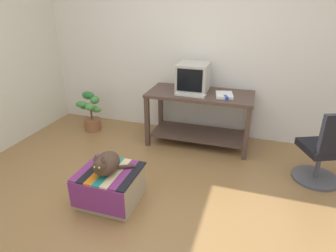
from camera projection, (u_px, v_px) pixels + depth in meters
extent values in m
plane|color=olive|center=(148.00, 210.00, 2.91)|extent=(14.00, 14.00, 0.00)
cube|color=silver|center=(198.00, 46.00, 4.17)|extent=(8.00, 0.10, 2.60)
cube|color=#4C382D|center=(147.00, 122.00, 4.04)|extent=(0.06, 0.06, 0.72)
cube|color=#4C382D|center=(247.00, 134.00, 3.68)|extent=(0.06, 0.06, 0.72)
cube|color=#4C382D|center=(249.00, 118.00, 4.19)|extent=(0.06, 0.06, 0.72)
cube|color=#4C382D|center=(161.00, 108.00, 4.55)|extent=(0.06, 0.06, 0.72)
cube|color=#4C382D|center=(198.00, 134.00, 4.20)|extent=(1.32, 0.58, 0.02)
cube|color=#4C382D|center=(200.00, 94.00, 3.96)|extent=(1.43, 0.68, 0.04)
cube|color=#BCB7A8|center=(193.00, 90.00, 4.05)|extent=(0.29, 0.31, 0.02)
cube|color=#BCB7A8|center=(193.00, 77.00, 3.97)|extent=(0.41, 0.44, 0.38)
cube|color=black|center=(190.00, 81.00, 3.77)|extent=(0.34, 0.02, 0.30)
cube|color=beige|center=(191.00, 95.00, 3.84)|extent=(0.41, 0.17, 0.02)
cube|color=white|center=(224.00, 95.00, 3.81)|extent=(0.26, 0.31, 0.03)
cube|color=tan|center=(111.00, 187.00, 2.97)|extent=(0.56, 0.50, 0.35)
cube|color=#7A2D6B|center=(96.00, 200.00, 2.72)|extent=(0.59, 0.01, 0.28)
cube|color=#7A2D6B|center=(87.00, 167.00, 2.97)|extent=(0.08, 0.54, 0.02)
cube|color=black|center=(94.00, 169.00, 2.94)|extent=(0.08, 0.54, 0.02)
cube|color=orange|center=(102.00, 170.00, 2.92)|extent=(0.08, 0.54, 0.02)
cube|color=#1E897A|center=(109.00, 171.00, 2.90)|extent=(0.08, 0.54, 0.02)
cube|color=beige|center=(117.00, 173.00, 2.87)|extent=(0.08, 0.54, 0.02)
cube|color=#7A2D6B|center=(124.00, 174.00, 2.85)|extent=(0.08, 0.54, 0.02)
cube|color=black|center=(132.00, 176.00, 2.82)|extent=(0.08, 0.54, 0.02)
ellipsoid|color=#473323|center=(107.00, 163.00, 2.82)|extent=(0.25, 0.35, 0.21)
sphere|color=#473323|center=(100.00, 165.00, 2.69)|extent=(0.13, 0.13, 0.13)
cylinder|color=#473323|center=(121.00, 167.00, 2.92)|extent=(0.26, 0.16, 0.04)
cone|color=#473323|center=(96.00, 157.00, 2.67)|extent=(0.05, 0.05, 0.06)
cone|color=#473323|center=(103.00, 158.00, 2.65)|extent=(0.05, 0.05, 0.06)
sphere|color=#C6D151|center=(95.00, 167.00, 2.64)|extent=(0.02, 0.02, 0.02)
sphere|color=#C6D151|center=(99.00, 168.00, 2.63)|extent=(0.02, 0.02, 0.02)
cylinder|color=brown|center=(93.00, 124.00, 4.63)|extent=(0.26, 0.26, 0.18)
cylinder|color=brown|center=(91.00, 114.00, 4.57)|extent=(0.03, 0.03, 0.16)
ellipsoid|color=#4C8E42|center=(96.00, 109.00, 4.49)|extent=(0.18, 0.09, 0.10)
ellipsoid|color=#4C8E42|center=(95.00, 100.00, 4.55)|extent=(0.14, 0.16, 0.13)
ellipsoid|color=#2D7033|center=(88.00, 95.00, 4.56)|extent=(0.21, 0.11, 0.13)
ellipsoid|color=#38843D|center=(85.00, 106.00, 4.53)|extent=(0.18, 0.15, 0.09)
ellipsoid|color=#38843D|center=(81.00, 104.00, 4.40)|extent=(0.18, 0.11, 0.09)
ellipsoid|color=#4C8E42|center=(90.00, 107.00, 4.36)|extent=(0.13, 0.14, 0.11)
cylinder|color=#4C4C51|center=(315.00, 178.00, 3.40)|extent=(0.52, 0.52, 0.03)
cylinder|color=#4C4C51|center=(318.00, 164.00, 3.33)|extent=(0.05, 0.05, 0.34)
cube|color=black|center=(322.00, 148.00, 3.24)|extent=(0.55, 0.55, 0.08)
cube|color=#2342B7|center=(226.00, 98.00, 3.70)|extent=(0.08, 0.12, 0.04)
cylinder|color=#B7B7BC|center=(230.00, 94.00, 3.89)|extent=(0.11, 0.10, 0.01)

